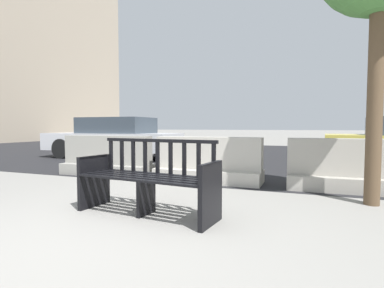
{
  "coord_description": "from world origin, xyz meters",
  "views": [
    {
      "loc": [
        1.8,
        -2.13,
        1.03
      ],
      "look_at": [
        0.07,
        2.4,
        0.75
      ],
      "focal_mm": 28.0,
      "sensor_mm": 36.0,
      "label": 1
    }
  ],
  "objects": [
    {
      "name": "ground_plane",
      "position": [
        0.0,
        0.0,
        0.0
      ],
      "size": [
        200.0,
        200.0,
        0.0
      ],
      "primitive_type": "plane",
      "color": "gray"
    },
    {
      "name": "street_asphalt",
      "position": [
        0.0,
        8.7,
        0.0
      ],
      "size": [
        120.0,
        12.0,
        0.01
      ],
      "primitive_type": "cube",
      "color": "black",
      "rests_on": "ground"
    },
    {
      "name": "street_bench",
      "position": [
        0.07,
        0.92,
        0.4
      ],
      "size": [
        1.74,
        0.71,
        0.88
      ],
      "color": "black",
      "rests_on": "ground"
    },
    {
      "name": "jersey_barrier_centre",
      "position": [
        0.09,
        3.18,
        0.34
      ],
      "size": [
        2.0,
        0.69,
        0.84
      ],
      "color": "#ADA89E",
      "rests_on": "ground"
    },
    {
      "name": "jersey_barrier_left",
      "position": [
        -2.17,
        3.18,
        0.34
      ],
      "size": [
        2.01,
        0.72,
        0.84
      ],
      "color": "gray",
      "rests_on": "ground"
    },
    {
      "name": "jersey_barrier_right",
      "position": [
        2.51,
        3.21,
        0.34
      ],
      "size": [
        2.02,
        0.75,
        0.84
      ],
      "color": "#9E998E",
      "rests_on": "ground"
    },
    {
      "name": "car_sedan_mid",
      "position": [
        -4.2,
        6.26,
        0.67
      ],
      "size": [
        4.52,
        1.92,
        1.33
      ],
      "color": "silver",
      "rests_on": "ground"
    },
    {
      "name": "building_far_left",
      "position": [
        -23.45,
        17.11,
        8.16
      ],
      "size": [
        14.73,
        13.61,
        16.31
      ],
      "color": "tan",
      "rests_on": "ground"
    }
  ]
}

